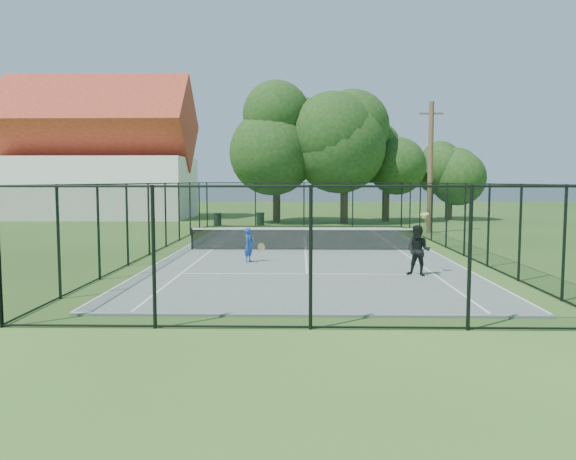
{
  "coord_description": "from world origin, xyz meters",
  "views": [
    {
      "loc": [
        -0.2,
        -24.44,
        3.08
      ],
      "look_at": [
        -0.7,
        -3.0,
        1.2
      ],
      "focal_mm": 35.0,
      "sensor_mm": 36.0,
      "label": 1
    }
  ],
  "objects_px": {
    "tennis_net": "(305,238)",
    "player_blue": "(249,245)",
    "player_black": "(418,250)",
    "trash_bin_right": "(260,219)",
    "trash_bin_left": "(217,219)",
    "utility_pole": "(430,167)"
  },
  "relations": [
    {
      "from": "tennis_net",
      "to": "player_blue",
      "type": "relative_size",
      "value": 7.86
    },
    {
      "from": "utility_pole",
      "to": "player_blue",
      "type": "height_order",
      "value": "utility_pole"
    },
    {
      "from": "trash_bin_left",
      "to": "trash_bin_right",
      "type": "relative_size",
      "value": 0.98
    },
    {
      "from": "player_blue",
      "to": "utility_pole",
      "type": "bearing_deg",
      "value": 53.04
    },
    {
      "from": "trash_bin_right",
      "to": "utility_pole",
      "type": "distance_m",
      "value": 12.28
    },
    {
      "from": "trash_bin_left",
      "to": "trash_bin_right",
      "type": "bearing_deg",
      "value": 6.95
    },
    {
      "from": "player_black",
      "to": "trash_bin_right",
      "type": "bearing_deg",
      "value": 107.33
    },
    {
      "from": "tennis_net",
      "to": "trash_bin_right",
      "type": "distance_m",
      "value": 14.75
    },
    {
      "from": "trash_bin_right",
      "to": "utility_pole",
      "type": "bearing_deg",
      "value": -27.47
    },
    {
      "from": "trash_bin_right",
      "to": "player_blue",
      "type": "height_order",
      "value": "player_blue"
    },
    {
      "from": "utility_pole",
      "to": "player_blue",
      "type": "xyz_separation_m",
      "value": [
        -9.56,
        -12.71,
        -3.22
      ]
    },
    {
      "from": "tennis_net",
      "to": "utility_pole",
      "type": "height_order",
      "value": "utility_pole"
    },
    {
      "from": "trash_bin_right",
      "to": "player_black",
      "type": "relative_size",
      "value": 0.44
    },
    {
      "from": "trash_bin_left",
      "to": "player_blue",
      "type": "distance_m",
      "value": 18.2
    },
    {
      "from": "tennis_net",
      "to": "player_black",
      "type": "height_order",
      "value": "player_black"
    },
    {
      "from": "trash_bin_right",
      "to": "trash_bin_left",
      "type": "bearing_deg",
      "value": -173.05
    },
    {
      "from": "trash_bin_right",
      "to": "player_black",
      "type": "height_order",
      "value": "player_black"
    },
    {
      "from": "tennis_net",
      "to": "trash_bin_right",
      "type": "bearing_deg",
      "value": 101.84
    },
    {
      "from": "utility_pole",
      "to": "player_blue",
      "type": "bearing_deg",
      "value": -126.96
    },
    {
      "from": "tennis_net",
      "to": "player_black",
      "type": "bearing_deg",
      "value": -61.86
    },
    {
      "from": "trash_bin_left",
      "to": "player_blue",
      "type": "bearing_deg",
      "value": -77.83
    },
    {
      "from": "player_blue",
      "to": "trash_bin_right",
      "type": "bearing_deg",
      "value": 92.82
    }
  ]
}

